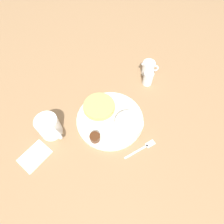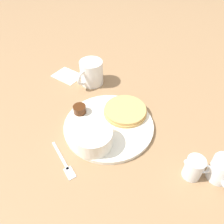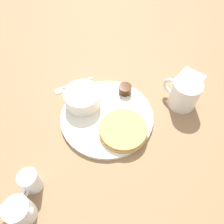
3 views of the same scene
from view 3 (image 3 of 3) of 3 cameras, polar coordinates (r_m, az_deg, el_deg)
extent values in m
plane|color=#93704C|center=(0.64, -1.33, -1.46)|extent=(4.00, 4.00, 0.00)
cylinder|color=white|center=(0.63, -1.34, -1.16)|extent=(0.27, 0.27, 0.01)
cylinder|color=tan|center=(0.59, 2.90, -4.85)|extent=(0.13, 0.13, 0.01)
cylinder|color=tan|center=(0.59, 2.94, -4.41)|extent=(0.13, 0.13, 0.01)
cylinder|color=white|center=(0.64, -7.71, 3.64)|extent=(0.10, 0.10, 0.05)
cylinder|color=white|center=(0.62, -7.92, 4.80)|extent=(0.09, 0.09, 0.01)
cylinder|color=#47230F|center=(0.67, 3.42, 5.95)|extent=(0.04, 0.04, 0.02)
cylinder|color=white|center=(0.66, -8.04, 4.47)|extent=(0.04, 0.04, 0.02)
sphere|color=white|center=(0.65, -8.20, 5.31)|extent=(0.02, 0.02, 0.02)
cylinder|color=white|center=(0.66, 18.40, 4.43)|extent=(0.08, 0.08, 0.09)
torus|color=white|center=(0.67, 15.29, 6.46)|extent=(0.02, 0.06, 0.06)
cylinder|color=white|center=(0.55, -20.46, -16.58)|extent=(0.04, 0.04, 0.06)
torus|color=white|center=(0.55, -21.62, -18.64)|extent=(0.03, 0.03, 0.03)
cone|color=white|center=(0.53, -20.41, -13.77)|extent=(0.02, 0.02, 0.01)
cylinder|color=white|center=(0.54, -22.80, -22.82)|extent=(0.06, 0.06, 0.07)
torus|color=white|center=(0.55, -25.84, -21.78)|extent=(0.03, 0.03, 0.04)
cone|color=white|center=(0.51, -21.21, -22.91)|extent=(0.02, 0.02, 0.01)
cube|color=silver|center=(0.73, -8.77, 7.54)|extent=(0.10, 0.02, 0.00)
cube|color=silver|center=(0.72, -13.40, 5.59)|extent=(0.04, 0.02, 0.00)
cube|color=white|center=(0.77, 19.54, 7.96)|extent=(0.12, 0.10, 0.00)
camera|label=1|loc=(0.70, -3.70, 61.86)|focal=28.00mm
camera|label=2|loc=(0.58, -61.86, 28.24)|focal=35.00mm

